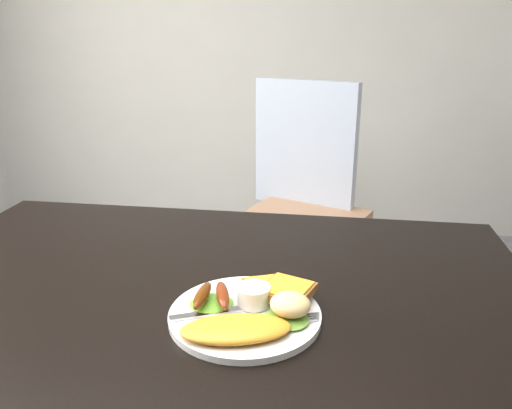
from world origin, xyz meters
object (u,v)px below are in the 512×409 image
dining_table (202,297)px  plate (245,315)px  dining_chair (300,223)px  person (285,173)px

dining_table → plate: 0.13m
dining_chair → person: person is taller
dining_table → person: bearing=79.0°
dining_table → dining_chair: (0.11, 1.11, -0.28)m
dining_table → person: (0.10, 0.51, 0.10)m
dining_chair → plate: (-0.02, -1.20, 0.31)m
person → dining_table: bearing=84.9°
dining_table → plate: bearing=-43.7°
plate → person: bearing=89.4°
dining_table → person: 0.53m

